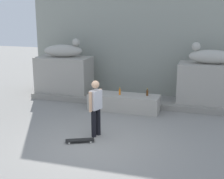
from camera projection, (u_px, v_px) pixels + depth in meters
name	position (u px, v px, depth m)	size (l,w,h in m)	color
ground_plane	(95.00, 144.00, 8.75)	(40.00, 40.00, 0.00)	gray
facade_wall	(141.00, 19.00, 13.43)	(9.73, 0.60, 6.45)	gray
pedestal_left	(64.00, 77.00, 13.43)	(2.27, 1.20, 1.68)	#A39E93
pedestal_right	(209.00, 86.00, 11.77)	(2.27, 1.20, 1.68)	#A39E93
statue_reclining_left	(64.00, 50.00, 13.15)	(1.69, 0.93, 0.78)	#B0ACA2
statue_reclining_right	(210.00, 56.00, 11.50)	(1.60, 0.57, 0.78)	#B0ACA2
ledge_block	(124.00, 102.00, 11.61)	(2.59, 0.83, 0.59)	#A39E93
skater	(96.00, 106.00, 9.10)	(0.32, 0.51, 1.67)	black
skateboard	(80.00, 140.00, 8.84)	(0.81, 0.52, 0.08)	black
bottle_brown	(147.00, 93.00, 11.38)	(0.08, 0.08, 0.27)	#593314
bottle_orange	(120.00, 92.00, 11.50)	(0.07, 0.07, 0.28)	orange
stair_step	(128.00, 103.00, 12.21)	(8.18, 0.50, 0.21)	gray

